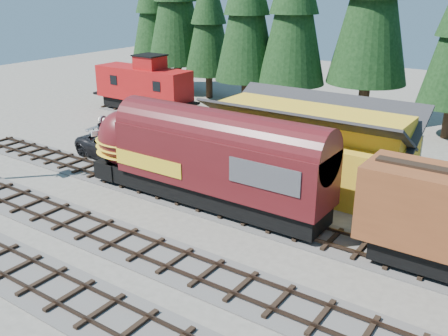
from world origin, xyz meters
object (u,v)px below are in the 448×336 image
Objects in this scene: pickup_truck_a at (117,147)px; pickup_truck_b at (120,140)px; caboose at (144,86)px; depot at (310,138)px; locomotive at (196,161)px.

pickup_truck_b is at bearing 47.69° from pickup_truck_a.
pickup_truck_a is at bearing -55.27° from caboose.
depot is at bearing -86.64° from pickup_truck_b.
caboose is (-17.15, 14.00, 0.07)m from locomotive.
locomotive is 11.68m from pickup_truck_b.
locomotive is (-3.99, -6.50, -0.43)m from depot.
pickup_truck_a is at bearing -163.58° from depot.
pickup_truck_b is at bearing 157.95° from locomotive.
pickup_truck_b is (-1.45, 1.73, -0.18)m from pickup_truck_a.
depot reaches higher than locomotive.
depot is at bearing -65.83° from pickup_truck_a.
caboose is (-21.14, 7.50, -0.36)m from depot.
locomotive is at bearing -39.23° from caboose.
caboose is at bearing 42.48° from pickup_truck_a.
caboose reaches higher than pickup_truck_b.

